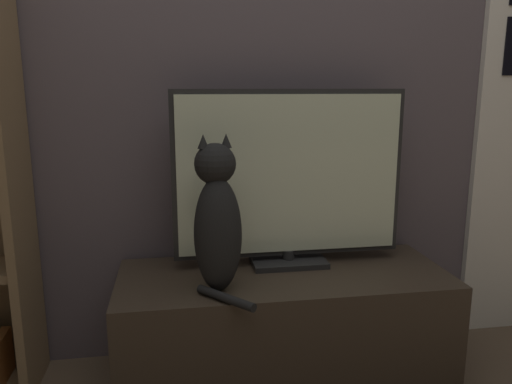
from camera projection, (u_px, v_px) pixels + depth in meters
wall_back at (270, 22)px, 1.87m from camera, size 4.80×0.05×2.60m
tv_stand at (283, 326)px, 1.82m from camera, size 1.17×0.47×0.41m
tv at (289, 179)px, 1.81m from camera, size 0.85×0.16×0.64m
cat at (217, 221)px, 1.59m from camera, size 0.18×0.29×0.51m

